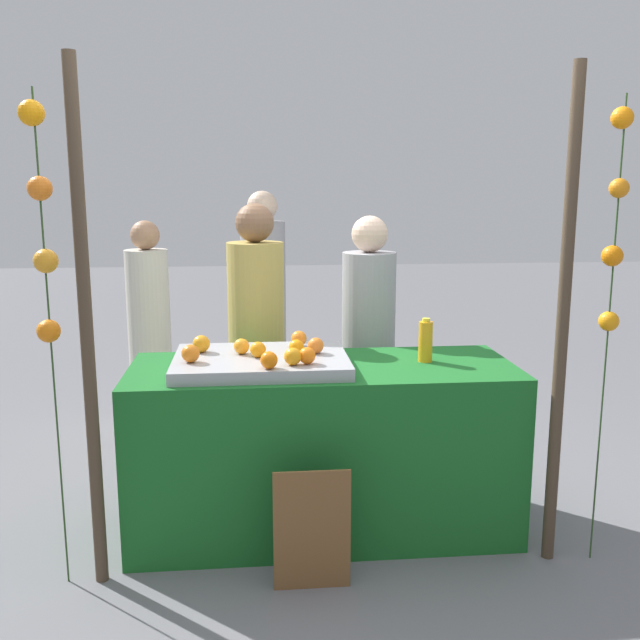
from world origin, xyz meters
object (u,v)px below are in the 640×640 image
at_px(orange_0, 316,346).
at_px(stall_counter, 323,448).
at_px(orange_1, 299,339).
at_px(juice_bottle, 426,341).
at_px(vendor_right, 368,357).
at_px(vendor_left, 257,354).
at_px(chalkboard_sign, 312,531).

bearing_deg(orange_0, stall_counter, -15.66).
distance_m(orange_1, juice_bottle, 0.64).
xyz_separation_m(stall_counter, orange_0, (-0.03, 0.01, 0.53)).
height_order(stall_counter, juice_bottle, juice_bottle).
bearing_deg(vendor_right, vendor_left, 178.16).
distance_m(chalkboard_sign, vendor_right, 1.36).
xyz_separation_m(orange_1, vendor_right, (0.44, 0.48, -0.23)).
relative_size(chalkboard_sign, vendor_left, 0.34).
height_order(juice_bottle, chalkboard_sign, juice_bottle).
distance_m(orange_1, vendor_left, 0.58).
bearing_deg(orange_0, chalkboard_sign, -96.92).
bearing_deg(orange_0, juice_bottle, 2.34).
bearing_deg(juice_bottle, vendor_left, 142.58).
height_order(orange_1, vendor_right, vendor_right).
bearing_deg(orange_0, orange_1, 113.69).
bearing_deg(orange_1, orange_0, -66.31).
distance_m(stall_counter, vendor_right, 0.79).
bearing_deg(juice_bottle, orange_0, -177.66).
distance_m(orange_1, chalkboard_sign, 1.00).
relative_size(juice_bottle, vendor_right, 0.14).
bearing_deg(vendor_right, orange_0, -119.78).
bearing_deg(vendor_left, vendor_right, -1.84).
bearing_deg(orange_1, juice_bottle, -12.72).
bearing_deg(vendor_left, juice_bottle, -37.42).
distance_m(orange_1, vendor_right, 0.69).
relative_size(stall_counter, chalkboard_sign, 3.43).
distance_m(juice_bottle, vendor_left, 1.08).
bearing_deg(vendor_right, juice_bottle, -73.39).
relative_size(orange_1, juice_bottle, 0.36).
height_order(stall_counter, orange_1, orange_1).
height_order(orange_0, juice_bottle, juice_bottle).
xyz_separation_m(juice_bottle, vendor_right, (-0.19, 0.62, -0.23)).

